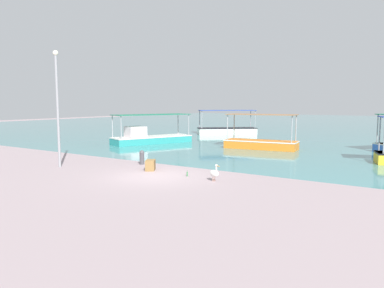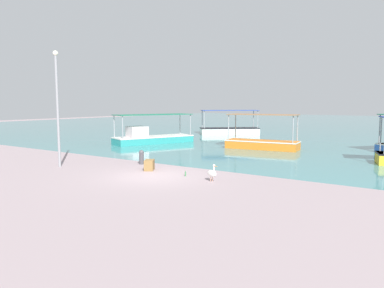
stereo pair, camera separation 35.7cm
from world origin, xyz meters
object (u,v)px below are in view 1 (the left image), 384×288
at_px(fishing_boat_far_left, 150,137).
at_px(glass_bottle, 187,174).
at_px(pelican, 214,173).
at_px(cargo_crate, 150,165).
at_px(lamp_post, 57,103).
at_px(mooring_bollard, 142,157).
at_px(fishing_boat_center, 227,129).
at_px(fishing_boat_near_right, 261,142).

height_order(fishing_boat_far_left, glass_bottle, fishing_boat_far_left).
bearing_deg(pelican, fishing_boat_far_left, 140.20).
relative_size(fishing_boat_far_left, cargo_crate, 9.27).
height_order(fishing_boat_far_left, lamp_post, lamp_post).
bearing_deg(pelican, mooring_bollard, 163.38).
distance_m(fishing_boat_center, fishing_boat_far_left, 12.13).
xyz_separation_m(fishing_boat_center, cargo_crate, (7.23, -21.86, -0.26)).
xyz_separation_m(fishing_boat_near_right, fishing_boat_far_left, (-9.44, -1.80, 0.07)).
xyz_separation_m(pelican, lamp_post, (-8.89, -1.44, 3.11)).
distance_m(fishing_boat_near_right, cargo_crate, 11.64).
relative_size(fishing_boat_center, cargo_crate, 7.95).
relative_size(cargo_crate, glass_bottle, 2.89).
relative_size(fishing_boat_center, fishing_boat_far_left, 0.86).
bearing_deg(glass_bottle, cargo_crate, 174.00).
relative_size(fishing_boat_far_left, glass_bottle, 26.76).
bearing_deg(cargo_crate, lamp_post, -157.15).
height_order(lamp_post, cargo_crate, lamp_post).
height_order(fishing_boat_far_left, mooring_bollard, fishing_boat_far_left).
relative_size(fishing_boat_near_right, pelican, 6.99).
distance_m(pelican, mooring_bollard, 6.00).
height_order(fishing_boat_center, cargo_crate, fishing_boat_center).
bearing_deg(fishing_boat_far_left, pelican, -39.80).
distance_m(lamp_post, mooring_bollard, 5.39).
height_order(fishing_boat_near_right, mooring_bollard, fishing_boat_near_right).
height_order(fishing_boat_near_right, cargo_crate, fishing_boat_near_right).
bearing_deg(glass_bottle, pelican, -10.02).
xyz_separation_m(lamp_post, mooring_bollard, (3.14, 3.15, -3.05)).
bearing_deg(cargo_crate, glass_bottle, -6.00).
xyz_separation_m(fishing_boat_near_right, glass_bottle, (1.29, -11.83, -0.41)).
xyz_separation_m(pelican, cargo_crate, (-4.16, 0.56, -0.11)).
height_order(pelican, glass_bottle, pelican).
height_order(fishing_boat_center, glass_bottle, fishing_boat_center).
height_order(lamp_post, mooring_bollard, lamp_post).
bearing_deg(cargo_crate, fishing_boat_far_left, 130.13).
relative_size(fishing_boat_center, mooring_bollard, 7.61).
relative_size(fishing_boat_center, lamp_post, 0.99).
distance_m(pelican, lamp_post, 9.52).
bearing_deg(pelican, cargo_crate, 172.38).
height_order(fishing_boat_far_left, cargo_crate, fishing_boat_far_left).
distance_m(lamp_post, cargo_crate, 6.06).
bearing_deg(fishing_boat_far_left, fishing_boat_near_right, 10.81).
bearing_deg(lamp_post, mooring_bollard, 45.10).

